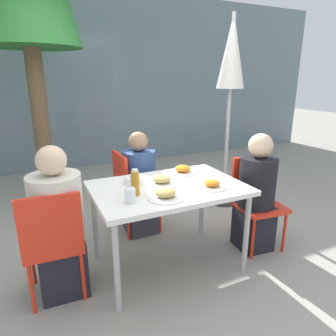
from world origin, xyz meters
TOP-DOWN VIEW (x-y plane):
  - ground_plane at (0.00, 0.00)m, footprint 24.00×24.00m
  - building_facade at (0.00, 3.47)m, footprint 10.00×0.20m
  - dining_table at (0.00, 0.00)m, footprint 1.21×0.82m
  - chair_left at (-0.91, -0.05)m, footprint 0.42×0.42m
  - person_left at (-0.85, 0.03)m, footprint 0.37×0.37m
  - chair_right at (0.91, -0.01)m, footprint 0.44×0.44m
  - person_right at (0.85, -0.09)m, footprint 0.33×0.33m
  - chair_far at (-0.09, 0.71)m, footprint 0.41×0.41m
  - person_far at (-0.01, 0.66)m, footprint 0.33×0.33m
  - closed_umbrella at (1.24, 0.93)m, footprint 0.36×0.36m
  - plate_0 at (-0.03, 0.06)m, footprint 0.26×0.26m
  - plate_1 at (-0.13, -0.23)m, footprint 0.27×0.27m
  - plate_2 at (0.30, -0.18)m, footprint 0.23×0.23m
  - plate_3 at (0.27, 0.25)m, footprint 0.26×0.26m
  - bottle at (-0.30, -0.08)m, footprint 0.06×0.06m
  - drinking_cup at (-0.38, -0.20)m, footprint 0.08×0.08m
  - salad_bowl at (-0.24, 0.16)m, footprint 0.16×0.16m

SIDE VIEW (x-z plane):
  - ground_plane at x=0.00m, z-range 0.00..0.00m
  - chair_left at x=-0.91m, z-range 0.07..0.92m
  - chair_right at x=0.91m, z-range 0.07..0.92m
  - chair_far at x=-0.09m, z-range 0.07..0.92m
  - person_far at x=-0.01m, z-range -0.04..1.03m
  - person_right at x=0.85m, z-range -0.03..1.07m
  - person_left at x=-0.85m, z-range -0.04..1.10m
  - dining_table at x=0.00m, z-range 0.30..1.03m
  - plate_2 at x=0.30m, z-range 0.72..0.79m
  - plate_3 at x=0.27m, z-range 0.72..0.79m
  - plate_0 at x=-0.03m, z-range 0.72..0.79m
  - plate_1 at x=-0.13m, z-range 0.72..0.79m
  - salad_bowl at x=-0.24m, z-range 0.73..0.79m
  - drinking_cup at x=-0.38m, z-range 0.73..0.83m
  - bottle at x=-0.30m, z-range 0.73..0.93m
  - building_facade at x=0.00m, z-range 0.00..3.00m
  - closed_umbrella at x=1.24m, z-range 0.57..2.83m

